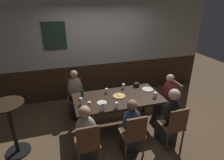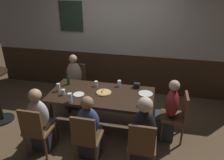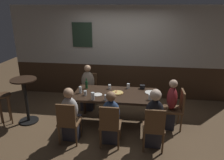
% 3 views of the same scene
% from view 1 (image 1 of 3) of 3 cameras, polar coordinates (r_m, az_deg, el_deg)
% --- Properties ---
extents(ground_plane, '(12.00, 12.00, 0.00)m').
position_cam_1_polar(ground_plane, '(4.30, 1.71, -14.02)').
color(ground_plane, brown).
extents(wall_back, '(6.40, 0.13, 2.60)m').
position_cam_1_polar(wall_back, '(5.16, -4.04, 8.76)').
color(wall_back, '#3D2819').
rests_on(wall_back, ground_plane).
extents(dining_table, '(1.84, 0.91, 0.74)m').
position_cam_1_polar(dining_table, '(3.93, 1.83, -6.36)').
color(dining_table, black).
rests_on(dining_table, ground_plane).
extents(chair_left_near, '(0.40, 0.40, 0.88)m').
position_cam_1_polar(chair_left_near, '(3.19, -7.53, -18.61)').
color(chair_left_near, brown).
rests_on(chair_left_near, ground_plane).
extents(chair_head_east, '(0.40, 0.40, 0.88)m').
position_cam_1_polar(chair_head_east, '(4.57, 17.95, -5.43)').
color(chair_head_east, brown).
rests_on(chair_head_east, ground_plane).
extents(chair_mid_near, '(0.40, 0.40, 0.88)m').
position_cam_1_polar(chair_mid_near, '(3.36, 6.69, -15.95)').
color(chair_mid_near, brown).
rests_on(chair_mid_near, ground_plane).
extents(chair_right_near, '(0.40, 0.40, 0.88)m').
position_cam_1_polar(chair_right_near, '(3.71, 18.56, -12.94)').
color(chair_right_near, brown).
rests_on(chair_right_near, ground_plane).
extents(chair_left_far, '(0.40, 0.40, 0.88)m').
position_cam_1_polar(chair_left_far, '(4.62, -11.26, -4.30)').
color(chair_left_far, brown).
rests_on(chair_left_far, ground_plane).
extents(person_left_near, '(0.34, 0.37, 1.12)m').
position_cam_1_polar(person_left_near, '(3.33, -8.02, -17.11)').
color(person_left_near, '#2D2D38').
rests_on(person_left_near, ground_plane).
extents(person_head_east, '(0.37, 0.34, 1.12)m').
position_cam_1_polar(person_head_east, '(4.50, 16.16, -6.11)').
color(person_head_east, '#2D2D38').
rests_on(person_head_east, ground_plane).
extents(person_mid_near, '(0.34, 0.37, 1.09)m').
position_cam_1_polar(person_mid_near, '(3.50, 5.58, -14.83)').
color(person_mid_near, '#2D2D38').
rests_on(person_mid_near, ground_plane).
extents(person_right_near, '(0.34, 0.37, 1.18)m').
position_cam_1_polar(person_right_near, '(3.81, 17.20, -11.56)').
color(person_right_near, '#2D2D38').
rests_on(person_right_near, ground_plane).
extents(person_left_far, '(0.34, 0.37, 1.16)m').
position_cam_1_polar(person_left_far, '(4.49, -11.01, -5.38)').
color(person_left_far, '#2D2D38').
rests_on(person_left_far, ground_plane).
extents(pizza, '(0.27, 0.27, 0.03)m').
position_cam_1_polar(pizza, '(3.93, 2.20, -4.94)').
color(pizza, tan).
rests_on(pizza, dining_table).
extents(tumbler_water, '(0.07, 0.07, 0.12)m').
position_cam_1_polar(tumbler_water, '(4.25, 3.57, -2.03)').
color(tumbler_water, silver).
rests_on(tumbler_water, dining_table).
extents(beer_glass_half, '(0.07, 0.07, 0.10)m').
position_cam_1_polar(beer_glass_half, '(3.59, -6.95, -7.52)').
color(beer_glass_half, silver).
rests_on(beer_glass_half, dining_table).
extents(beer_glass_tall, '(0.07, 0.07, 0.10)m').
position_cam_1_polar(beer_glass_tall, '(4.05, -1.65, -3.43)').
color(beer_glass_tall, silver).
rests_on(beer_glass_tall, dining_table).
extents(pint_glass_pale, '(0.07, 0.07, 0.16)m').
position_cam_1_polar(pint_glass_pale, '(3.44, -2.86, -8.40)').
color(pint_glass_pale, silver).
rests_on(pint_glass_pale, dining_table).
extents(tumbler_short, '(0.08, 0.08, 0.12)m').
position_cam_1_polar(tumbler_short, '(3.97, 13.20, -4.62)').
color(tumbler_short, silver).
rests_on(tumbler_short, dining_table).
extents(pint_glass_stout, '(0.06, 0.06, 0.15)m').
position_cam_1_polar(pint_glass_stout, '(3.66, -9.50, -6.64)').
color(pint_glass_stout, silver).
rests_on(pint_glass_stout, dining_table).
extents(highball_clear, '(0.07, 0.07, 0.12)m').
position_cam_1_polar(highball_clear, '(3.52, 1.41, -7.86)').
color(highball_clear, silver).
rests_on(highball_clear, dining_table).
extents(beer_bottle_green, '(0.06, 0.06, 0.24)m').
position_cam_1_polar(beer_bottle_green, '(3.91, -9.18, -4.01)').
color(beer_bottle_green, '#194723').
rests_on(beer_bottle_green, dining_table).
extents(plate_white_large, '(0.25, 0.25, 0.01)m').
position_cam_1_polar(plate_white_large, '(4.30, 10.92, -2.79)').
color(plate_white_large, white).
rests_on(plate_white_large, dining_table).
extents(plate_white_small, '(0.19, 0.19, 0.01)m').
position_cam_1_polar(plate_white_small, '(3.70, -3.13, -7.01)').
color(plate_white_small, white).
rests_on(plate_white_small, dining_table).
extents(condiment_caddy, '(0.11, 0.09, 0.09)m').
position_cam_1_polar(condiment_caddy, '(4.38, 7.57, -1.47)').
color(condiment_caddy, black).
rests_on(condiment_caddy, dining_table).
extents(side_bar_table, '(0.56, 0.56, 1.05)m').
position_cam_1_polar(side_bar_table, '(3.76, -28.60, -12.09)').
color(side_bar_table, black).
rests_on(side_bar_table, ground_plane).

